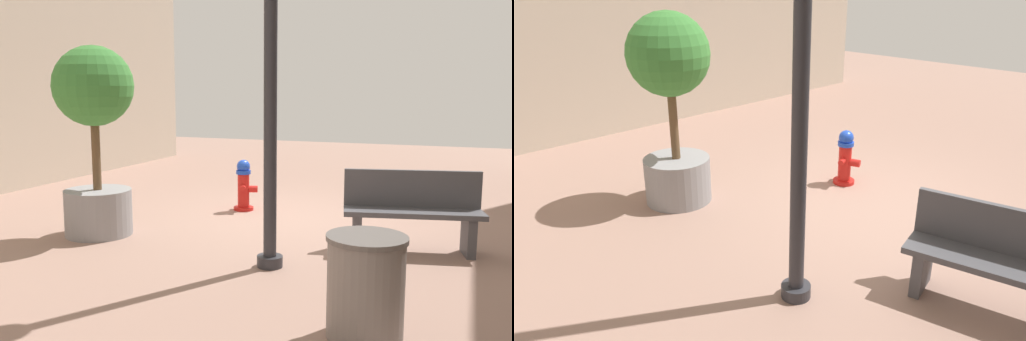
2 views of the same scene
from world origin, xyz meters
TOP-DOWN VIEW (x-y plane):
  - ground_plane at (0.00, 0.00)m, footprint 23.40×23.40m
  - fire_hydrant at (0.81, -0.37)m, footprint 0.38×0.41m
  - bench_near at (-1.89, 0.96)m, footprint 1.64×0.78m
  - planter_tree at (2.02, 1.69)m, footprint 1.02×1.02m
  - street_lamp at (-0.54, 2.12)m, footprint 0.36×0.36m
  - trash_bin at (-1.80, 3.45)m, footprint 0.62×0.62m

SIDE VIEW (x-z plane):
  - ground_plane at x=0.00m, z-range 0.00..0.00m
  - fire_hydrant at x=0.81m, z-range 0.00..0.80m
  - trash_bin at x=-1.80m, z-range 0.00..0.81m
  - bench_near at x=-1.89m, z-range 0.02..0.97m
  - planter_tree at x=2.02m, z-range 0.23..2.67m
  - street_lamp at x=-0.54m, z-range 0.50..5.00m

